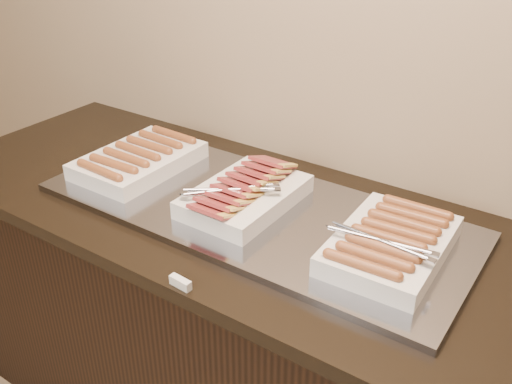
# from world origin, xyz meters

# --- Properties ---
(counter) EXTENTS (2.06, 0.76, 0.90)m
(counter) POSITION_xyz_m (0.00, 2.13, 0.45)
(counter) COLOR black
(counter) RESTS_ON ground
(warming_tray) EXTENTS (1.20, 0.50, 0.02)m
(warming_tray) POSITION_xyz_m (0.02, 2.13, 0.91)
(warming_tray) COLOR gray
(warming_tray) RESTS_ON counter
(dish_left) EXTENTS (0.25, 0.38, 0.07)m
(dish_left) POSITION_xyz_m (-0.41, 2.13, 0.95)
(dish_left) COLOR silver
(dish_left) RESTS_ON warming_tray
(dish_center) EXTENTS (0.25, 0.37, 0.09)m
(dish_center) POSITION_xyz_m (-0.00, 2.13, 0.95)
(dish_center) COLOR silver
(dish_center) RESTS_ON warming_tray
(dish_right) EXTENTS (0.27, 0.37, 0.08)m
(dish_right) POSITION_xyz_m (0.42, 2.13, 0.95)
(dish_right) COLOR silver
(dish_right) RESTS_ON warming_tray
(label_holder) EXTENTS (0.06, 0.02, 0.02)m
(label_holder) POSITION_xyz_m (0.07, 1.77, 0.91)
(label_holder) COLOR silver
(label_holder) RESTS_ON counter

